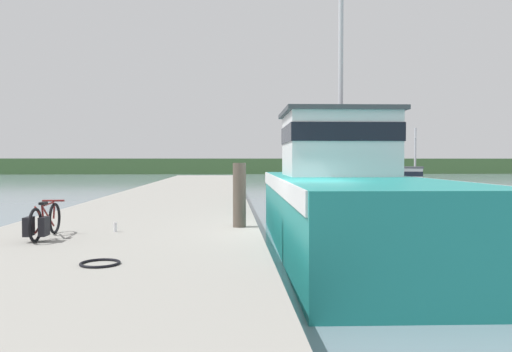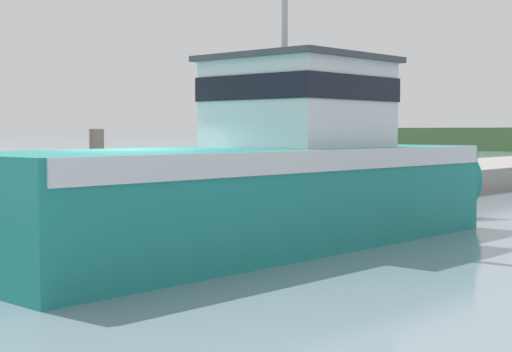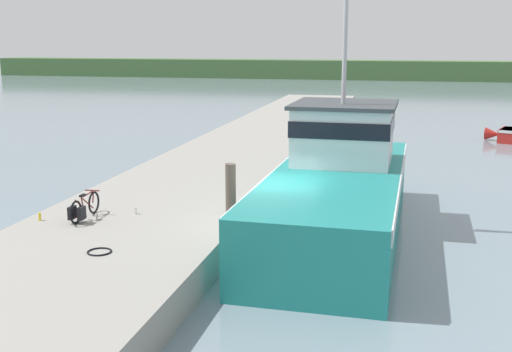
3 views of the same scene
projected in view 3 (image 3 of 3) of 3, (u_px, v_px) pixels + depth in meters
name	position (u px, v px, depth m)	size (l,w,h in m)	color
ground_plane	(273.00, 249.00, 18.08)	(320.00, 320.00, 0.00)	gray
dock_pier	(146.00, 225.00, 18.83)	(5.90, 80.00, 0.87)	gray
fishing_boat_main	(339.00, 184.00, 19.77)	(4.00, 13.93, 10.66)	teal
bicycle_touring	(82.00, 209.00, 17.75)	(0.44, 1.73, 0.72)	black
mooring_post	(231.00, 189.00, 18.30)	(0.30, 0.30, 1.47)	#51473D
hose_coil	(99.00, 252.00, 15.11)	(0.59, 0.59, 0.04)	black
water_bottle_by_bike	(40.00, 217.00, 17.74)	(0.07, 0.07, 0.22)	yellow
water_bottle_on_curb	(136.00, 210.00, 18.41)	(0.07, 0.07, 0.21)	silver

